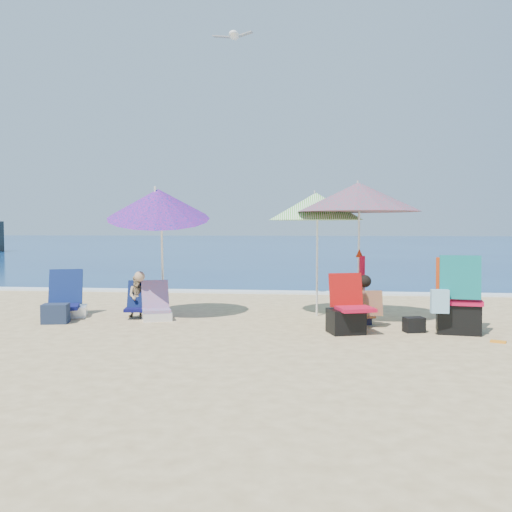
# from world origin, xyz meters

# --- Properties ---
(ground) EXTENTS (120.00, 120.00, 0.00)m
(ground) POSITION_xyz_m (0.00, 0.00, 0.00)
(ground) COLOR #D8BC84
(ground) RESTS_ON ground
(sea) EXTENTS (120.00, 80.00, 0.12)m
(sea) POSITION_xyz_m (0.00, 45.00, -0.05)
(sea) COLOR navy
(sea) RESTS_ON ground
(foam) EXTENTS (120.00, 0.50, 0.04)m
(foam) POSITION_xyz_m (0.00, 5.10, 0.02)
(foam) COLOR white
(foam) RESTS_ON ground
(umbrella_turquoise) EXTENTS (2.29, 2.29, 2.36)m
(umbrella_turquoise) POSITION_xyz_m (1.39, 1.22, 2.08)
(umbrella_turquoise) COLOR silver
(umbrella_turquoise) RESTS_ON ground
(umbrella_striped) EXTENTS (1.77, 1.77, 2.22)m
(umbrella_striped) POSITION_xyz_m (0.69, 1.71, 1.94)
(umbrella_striped) COLOR white
(umbrella_striped) RESTS_ON ground
(umbrella_blue) EXTENTS (2.13, 2.18, 2.42)m
(umbrella_blue) POSITION_xyz_m (-2.01, 1.17, 1.98)
(umbrella_blue) COLOR silver
(umbrella_blue) RESTS_ON ground
(furled_umbrella) EXTENTS (0.18, 0.17, 1.22)m
(furled_umbrella) POSITION_xyz_m (1.44, 1.13, 0.67)
(furled_umbrella) COLOR red
(furled_umbrella) RESTS_ON ground
(chair_navy) EXTENTS (0.81, 1.01, 0.82)m
(chair_navy) POSITION_xyz_m (-3.68, 1.15, 0.22)
(chair_navy) COLOR #0D114A
(chair_navy) RESTS_ON ground
(chair_rainbow) EXTENTS (0.65, 0.71, 0.66)m
(chair_rainbow) POSITION_xyz_m (-2.02, 1.02, 0.17)
(chair_rainbow) COLOR #D64B5F
(chair_rainbow) RESTS_ON ground
(camp_chair_left) EXTENTS (0.74, 0.68, 0.89)m
(camp_chair_left) POSITION_xyz_m (1.16, 0.12, 0.27)
(camp_chair_left) COLOR #B90D2A
(camp_chair_left) RESTS_ON ground
(camp_chair_right) EXTENTS (0.84, 0.78, 1.17)m
(camp_chair_right) POSITION_xyz_m (2.81, 0.33, 0.42)
(camp_chair_right) COLOR #C10D35
(camp_chair_right) RESTS_ON ground
(person_center) EXTENTS (0.62, 0.59, 0.83)m
(person_center) POSITION_xyz_m (1.40, 0.75, 0.40)
(person_center) COLOR tan
(person_center) RESTS_ON ground
(person_left) EXTENTS (0.51, 0.57, 0.82)m
(person_left) POSITION_xyz_m (-2.39, 1.21, 0.37)
(person_left) COLOR tan
(person_left) RESTS_ON ground
(bag_navy_a) EXTENTS (0.46, 0.37, 0.32)m
(bag_navy_a) POSITION_xyz_m (-3.56, 0.48, 0.16)
(bag_navy_a) COLOR #1C273E
(bag_navy_a) RESTS_ON ground
(bag_navy_b) EXTENTS (0.51, 0.47, 0.31)m
(bag_navy_b) POSITION_xyz_m (1.35, 0.92, 0.15)
(bag_navy_b) COLOR #191C38
(bag_navy_b) RESTS_ON ground
(bag_black_b) EXTENTS (0.34, 0.28, 0.23)m
(bag_black_b) POSITION_xyz_m (2.17, 0.32, 0.11)
(bag_black_b) COLOR black
(bag_black_b) RESTS_ON ground
(orange_item) EXTENTS (0.22, 0.17, 0.03)m
(orange_item) POSITION_xyz_m (3.19, -0.35, 0.01)
(orange_item) COLOR orange
(orange_item) RESTS_ON ground
(seagull) EXTENTS (0.80, 0.44, 0.15)m
(seagull) POSITION_xyz_m (-0.88, 2.43, 5.20)
(seagull) COLOR white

